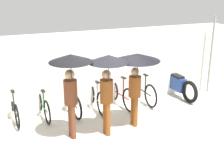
% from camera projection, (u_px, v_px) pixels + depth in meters
% --- Properties ---
extents(ground_plane, '(30.00, 30.00, 0.00)m').
position_uv_depth(ground_plane, '(103.00, 138.00, 7.68)').
color(ground_plane, beige).
extents(back_wall, '(13.17, 0.12, 2.16)m').
position_uv_depth(back_wall, '(79.00, 73.00, 9.18)').
color(back_wall, silver).
rests_on(back_wall, ground).
extents(parked_bicycle_0, '(0.44, 1.69, 1.05)m').
position_uv_depth(parked_bicycle_0, '(14.00, 108.00, 8.54)').
color(parked_bicycle_0, black).
rests_on(parked_bicycle_0, ground).
extents(parked_bicycle_1, '(0.44, 1.64, 0.98)m').
position_uv_depth(parked_bicycle_1, '(43.00, 105.00, 8.74)').
color(parked_bicycle_1, black).
rests_on(parked_bicycle_1, ground).
extents(parked_bicycle_2, '(0.45, 1.72, 1.08)m').
position_uv_depth(parked_bicycle_2, '(70.00, 101.00, 9.02)').
color(parked_bicycle_2, black).
rests_on(parked_bicycle_2, ground).
extents(parked_bicycle_3, '(0.44, 1.66, 1.08)m').
position_uv_depth(parked_bicycle_3, '(96.00, 97.00, 9.26)').
color(parked_bicycle_3, black).
rests_on(parked_bicycle_3, ground).
extents(parked_bicycle_4, '(0.44, 1.72, 1.08)m').
position_uv_depth(parked_bicycle_4, '(120.00, 94.00, 9.49)').
color(parked_bicycle_4, black).
rests_on(parked_bicycle_4, ground).
extents(parked_bicycle_5, '(0.44, 1.78, 1.11)m').
position_uv_depth(parked_bicycle_5, '(142.00, 90.00, 9.82)').
color(parked_bicycle_5, black).
rests_on(parked_bicycle_5, ground).
extents(pedestrian_leading, '(1.00, 1.00, 2.15)m').
position_uv_depth(pedestrian_leading, '(71.00, 73.00, 7.13)').
color(pedestrian_leading, brown).
rests_on(pedestrian_leading, ground).
extents(pedestrian_center, '(0.95, 0.95, 2.09)m').
position_uv_depth(pedestrian_center, '(108.00, 74.00, 7.30)').
color(pedestrian_center, brown).
rests_on(pedestrian_center, ground).
extents(pedestrian_trailing, '(1.12, 1.12, 2.00)m').
position_uv_depth(pedestrian_trailing, '(137.00, 68.00, 7.76)').
color(pedestrian_trailing, brown).
rests_on(pedestrian_trailing, ground).
extents(motorcycle, '(0.58, 2.07, 0.93)m').
position_uv_depth(motorcycle, '(176.00, 84.00, 10.27)').
color(motorcycle, black).
rests_on(motorcycle, ground).
extents(awning_pole, '(0.07, 0.07, 2.59)m').
position_uv_depth(awning_pole, '(211.00, 55.00, 10.30)').
color(awning_pole, gray).
rests_on(awning_pole, ground).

